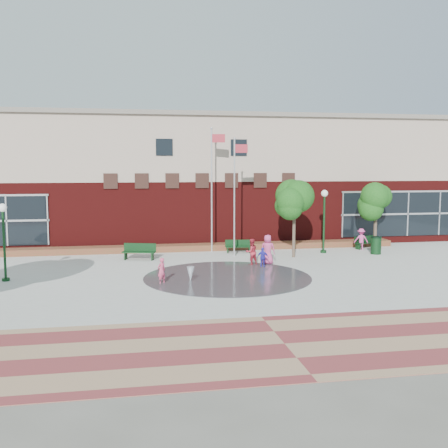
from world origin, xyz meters
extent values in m
plane|color=#666056|center=(0.00, 0.00, 0.00)|extent=(120.00, 120.00, 0.00)
cube|color=#A8A8A0|center=(0.00, 4.00, 0.00)|extent=(46.00, 18.00, 0.01)
cube|color=maroon|center=(0.00, -7.00, 0.00)|extent=(46.00, 6.00, 0.01)
cylinder|color=#383A3D|center=(0.00, 3.00, 0.00)|extent=(8.40, 8.40, 0.01)
cube|color=#480C0B|center=(0.00, 17.50, 2.25)|extent=(44.00, 10.00, 4.50)
cube|color=gray|center=(0.00, 17.50, 6.75)|extent=(44.00, 10.00, 4.50)
cube|color=slate|center=(0.00, 17.50, 9.05)|extent=(44.40, 10.40, 0.30)
cube|color=black|center=(15.00, 12.48, 2.11)|extent=(10.00, 0.12, 3.19)
cube|color=black|center=(-2.50, 12.48, 6.79)|extent=(1.10, 0.10, 1.10)
cube|color=black|center=(2.50, 12.48, 6.79)|extent=(1.10, 0.10, 1.10)
cube|color=maroon|center=(0.00, 11.60, 0.00)|extent=(26.00, 1.20, 0.40)
cylinder|color=silver|center=(0.42, 11.00, 3.95)|extent=(0.10, 0.10, 7.90)
sphere|color=silver|center=(0.42, 11.00, 7.95)|extent=(0.15, 0.15, 0.15)
cube|color=#A62A36|center=(0.85, 10.94, 7.32)|extent=(0.86, 0.15, 0.53)
cylinder|color=silver|center=(1.50, 8.89, 3.58)|extent=(0.09, 0.09, 7.17)
sphere|color=silver|center=(1.50, 8.89, 7.22)|extent=(0.15, 0.15, 0.15)
cube|color=#A62A36|center=(1.92, 8.91, 6.62)|extent=(0.83, 0.07, 0.51)
cylinder|color=black|center=(-10.77, 4.04, 1.70)|extent=(0.12, 0.12, 3.41)
cylinder|color=black|center=(-10.77, 4.04, 0.08)|extent=(0.36, 0.36, 0.16)
sphere|color=white|center=(-10.77, 4.04, 3.59)|extent=(0.40, 0.40, 0.40)
cylinder|color=black|center=(7.40, 9.22, 1.82)|extent=(0.13, 0.13, 3.65)
cylinder|color=black|center=(7.40, 9.22, 0.09)|extent=(0.39, 0.39, 0.17)
sphere|color=white|center=(7.40, 9.22, 3.84)|extent=(0.43, 0.43, 0.43)
cube|color=black|center=(-4.30, 8.71, 0.49)|extent=(2.03, 1.07, 0.07)
cube|color=black|center=(-4.23, 8.94, 0.74)|extent=(1.89, 0.60, 0.49)
cube|color=black|center=(2.02, 10.16, 0.42)|extent=(1.72, 0.65, 0.06)
cube|color=black|center=(2.05, 10.36, 0.63)|extent=(1.67, 0.23, 0.42)
cube|color=black|center=(10.83, 10.29, 0.43)|extent=(1.78, 1.00, 0.06)
cube|color=black|center=(10.76, 10.49, 0.65)|extent=(1.64, 0.60, 0.43)
cylinder|color=black|center=(10.51, 8.20, 0.54)|extent=(0.64, 0.64, 1.07)
cylinder|color=black|center=(10.51, 8.20, 1.09)|extent=(0.69, 0.69, 0.06)
cylinder|color=#433429|center=(5.03, 8.01, 1.37)|extent=(0.19, 0.19, 2.75)
cylinder|color=#433429|center=(11.58, 10.54, 1.29)|extent=(0.22, 0.22, 2.59)
cone|color=white|center=(-1.94, 2.26, 0.00)|extent=(0.37, 0.37, 0.73)
cone|color=white|center=(-1.82, 3.48, 0.00)|extent=(0.19, 0.19, 0.42)
imported|color=#D1436A|center=(-3.33, 2.17, 0.63)|extent=(0.55, 0.52, 1.26)
imported|color=#AE2535|center=(1.92, 6.00, 0.75)|extent=(0.87, 0.77, 1.50)
imported|color=#C6417B|center=(2.89, 6.09, 0.85)|extent=(0.96, 0.78, 1.70)
imported|color=#322DB8|center=(2.38, 5.21, 0.56)|extent=(0.71, 0.50, 1.12)
imported|color=#D63F8E|center=(10.32, 9.98, 0.72)|extent=(1.02, 0.71, 1.44)
camera|label=1|loc=(-4.64, -22.38, 5.60)|focal=42.00mm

